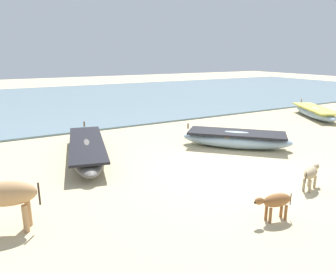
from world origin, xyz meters
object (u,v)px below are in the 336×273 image
calf_far_brown (276,201)px  fishing_boat_0 (236,139)px  cow_adult_tan (3,196)px  fishing_boat_2 (315,112)px  calf_near_dun (311,173)px  fishing_boat_1 (87,149)px

calf_far_brown → fishing_boat_0: bearing=-111.8°
cow_adult_tan → calf_far_brown: 5.15m
fishing_boat_2 → calf_near_dun: bearing=155.9°
fishing_boat_2 → cow_adult_tan: (-14.66, -4.27, 0.42)m
fishing_boat_2 → calf_near_dun: 9.97m
fishing_boat_1 → cow_adult_tan: (-2.51, -3.57, 0.42)m
calf_near_dun → calf_far_brown: (-1.91, -0.64, -0.01)m
fishing_boat_0 → fishing_boat_2: (7.25, 2.17, -0.03)m
fishing_boat_1 → fishing_boat_2: size_ratio=1.24×
fishing_boat_0 → calf_near_dun: bearing=122.0°
fishing_boat_2 → calf_far_brown: bearing=153.0°
fishing_boat_0 → cow_adult_tan: bearing=60.8°
calf_near_dun → calf_far_brown: bearing=179.4°
fishing_boat_1 → fishing_boat_2: (12.15, 0.70, -0.00)m
cow_adult_tan → calf_near_dun: 6.75m
fishing_boat_1 → calf_near_dun: size_ratio=5.84×
cow_adult_tan → calf_near_dun: (6.57, -1.55, -0.29)m
fishing_boat_0 → calf_far_brown: 5.10m
fishing_boat_0 → calf_near_dun: fishing_boat_0 is taller
fishing_boat_2 → calf_near_dun: size_ratio=4.71×
calf_far_brown → fishing_boat_1: bearing=-58.6°
fishing_boat_1 → cow_adult_tan: cow_adult_tan is taller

